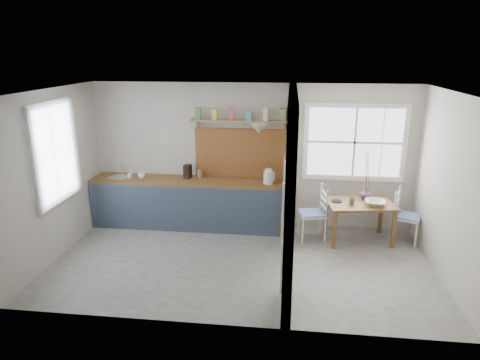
# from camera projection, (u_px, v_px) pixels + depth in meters

# --- Properties ---
(floor) EXTENTS (5.80, 3.20, 0.01)m
(floor) POSITION_uv_depth(u_px,v_px,m) (242.00, 262.00, 6.61)
(floor) COLOR #9A978F
(floor) RESTS_ON ground
(ceiling) EXTENTS (5.80, 3.20, 0.01)m
(ceiling) POSITION_uv_depth(u_px,v_px,m) (242.00, 91.00, 5.85)
(ceiling) COLOR beige
(ceiling) RESTS_ON walls
(walls) EXTENTS (5.81, 3.21, 2.60)m
(walls) POSITION_uv_depth(u_px,v_px,m) (242.00, 182.00, 6.23)
(walls) COLOR beige
(walls) RESTS_ON floor
(partition) EXTENTS (0.12, 3.20, 2.60)m
(partition) POSITION_uv_depth(u_px,v_px,m) (290.00, 172.00, 6.16)
(partition) COLOR beige
(partition) RESTS_ON floor
(kitchen_window) EXTENTS (0.10, 1.16, 1.50)m
(kitchen_window) POSITION_uv_depth(u_px,v_px,m) (53.00, 153.00, 6.45)
(kitchen_window) COLOR white
(kitchen_window) RESTS_ON walls
(nook_window) EXTENTS (1.76, 0.10, 1.30)m
(nook_window) POSITION_uv_depth(u_px,v_px,m) (355.00, 142.00, 7.42)
(nook_window) COLOR white
(nook_window) RESTS_ON walls
(counter) EXTENTS (3.50, 0.60, 0.90)m
(counter) POSITION_uv_depth(u_px,v_px,m) (189.00, 202.00, 7.86)
(counter) COLOR brown
(counter) RESTS_ON floor
(sink) EXTENTS (0.40, 0.40, 0.02)m
(sink) POSITION_uv_depth(u_px,v_px,m) (119.00, 178.00, 7.86)
(sink) COLOR silver
(sink) RESTS_ON counter
(backsplash) EXTENTS (1.65, 0.03, 0.90)m
(backsplash) POSITION_uv_depth(u_px,v_px,m) (240.00, 153.00, 7.74)
(backsplash) COLOR #975323
(backsplash) RESTS_ON walls
(shelf) EXTENTS (1.75, 0.20, 0.21)m
(shelf) POSITION_uv_depth(u_px,v_px,m) (240.00, 118.00, 7.47)
(shelf) COLOR #A87957
(shelf) RESTS_ON walls
(pendant_lamp) EXTENTS (0.26, 0.26, 0.16)m
(pendant_lamp) POSITION_uv_depth(u_px,v_px,m) (258.00, 129.00, 7.14)
(pendant_lamp) COLOR beige
(pendant_lamp) RESTS_ON ceiling
(utensil_rail) EXTENTS (0.02, 0.50, 0.02)m
(utensil_rail) POSITION_uv_depth(u_px,v_px,m) (285.00, 158.00, 6.97)
(utensil_rail) COLOR silver
(utensil_rail) RESTS_ON partition
(dining_table) EXTENTS (1.20, 0.89, 0.69)m
(dining_table) POSITION_uv_depth(u_px,v_px,m) (359.00, 222.00, 7.27)
(dining_table) COLOR brown
(dining_table) RESTS_ON floor
(chair_left) EXTENTS (0.49, 0.49, 0.93)m
(chair_left) POSITION_uv_depth(u_px,v_px,m) (312.00, 213.00, 7.33)
(chair_left) COLOR silver
(chair_left) RESTS_ON floor
(chair_right) EXTENTS (0.54, 0.54, 0.91)m
(chair_right) POSITION_uv_depth(u_px,v_px,m) (407.00, 216.00, 7.22)
(chair_right) COLOR silver
(chair_right) RESTS_ON floor
(kettle) EXTENTS (0.28, 0.25, 0.27)m
(kettle) POSITION_uv_depth(u_px,v_px,m) (268.00, 176.00, 7.44)
(kettle) COLOR white
(kettle) RESTS_ON counter
(mug_a) EXTENTS (0.11, 0.11, 0.09)m
(mug_a) POSITION_uv_depth(u_px,v_px,m) (130.00, 176.00, 7.78)
(mug_a) COLOR white
(mug_a) RESTS_ON counter
(mug_b) EXTENTS (0.15, 0.15, 0.10)m
(mug_b) POSITION_uv_depth(u_px,v_px,m) (142.00, 175.00, 7.79)
(mug_b) COLOR white
(mug_b) RESTS_ON counter
(knife_block) EXTENTS (0.14, 0.17, 0.25)m
(knife_block) POSITION_uv_depth(u_px,v_px,m) (188.00, 171.00, 7.76)
(knife_block) COLOR black
(knife_block) RESTS_ON counter
(jar) EXTENTS (0.12, 0.12, 0.15)m
(jar) POSITION_uv_depth(u_px,v_px,m) (200.00, 174.00, 7.79)
(jar) COLOR olive
(jar) RESTS_ON counter
(towel_magenta) EXTENTS (0.02, 0.03, 0.52)m
(towel_magenta) POSITION_uv_depth(u_px,v_px,m) (281.00, 223.00, 7.39)
(towel_magenta) COLOR #B81356
(towel_magenta) RESTS_ON counter
(towel_orange) EXTENTS (0.02, 0.03, 0.48)m
(towel_orange) POSITION_uv_depth(u_px,v_px,m) (281.00, 225.00, 7.38)
(towel_orange) COLOR gold
(towel_orange) RESTS_ON counter
(bowl) EXTENTS (0.39, 0.39, 0.08)m
(bowl) POSITION_uv_depth(u_px,v_px,m) (375.00, 203.00, 7.04)
(bowl) COLOR silver
(bowl) RESTS_ON dining_table
(table_cup) EXTENTS (0.15, 0.15, 0.11)m
(table_cup) POSITION_uv_depth(u_px,v_px,m) (352.00, 201.00, 7.08)
(table_cup) COLOR #426E43
(table_cup) RESTS_ON dining_table
(plate) EXTENTS (0.21, 0.21, 0.01)m
(plate) POSITION_uv_depth(u_px,v_px,m) (337.00, 201.00, 7.22)
(plate) COLOR black
(plate) RESTS_ON dining_table
(vase) EXTENTS (0.25, 0.25, 0.20)m
(vase) POSITION_uv_depth(u_px,v_px,m) (366.00, 194.00, 7.31)
(vase) COLOR #4D3453
(vase) RESTS_ON dining_table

